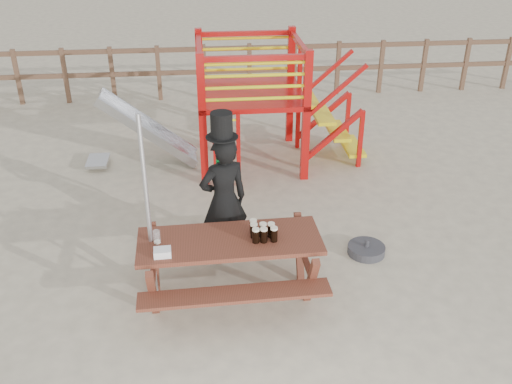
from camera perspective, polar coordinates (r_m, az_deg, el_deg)
name	(u,v)px	position (r m, az deg, el deg)	size (l,w,h in m)	color
ground	(262,287)	(6.85, 0.57, -9.52)	(60.00, 60.00, 0.00)	#C4B798
back_fence	(227,65)	(12.88, -2.93, 12.55)	(15.09, 0.09, 1.20)	brown
playground_fort	(246,101)	(9.53, -1.05, 9.05)	(4.71, 1.84, 2.10)	#AE0D0B
picnic_table	(230,261)	(6.44, -2.60, -6.89)	(2.06, 1.45, 0.78)	brown
man_with_hat	(224,197)	(6.91, -3.24, -0.53)	(0.70, 0.57, 1.96)	black
metal_pole	(148,214)	(6.17, -10.73, -2.14)	(0.05, 0.05, 2.25)	#B2B2B7
parasol_base	(366,250)	(7.54, 10.97, -5.68)	(0.48, 0.48, 0.20)	#323237
paper_bag	(162,252)	(6.06, -9.34, -5.99)	(0.18, 0.14, 0.08)	white
stout_pints	(262,232)	(6.24, 0.62, -3.98)	(0.29, 0.27, 0.17)	black
empty_glasses	(157,237)	(6.27, -9.89, -4.49)	(0.08, 0.08, 0.15)	silver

